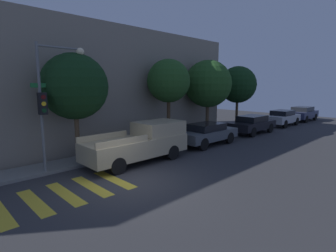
# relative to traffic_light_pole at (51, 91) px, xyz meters

# --- Properties ---
(ground_plane) EXTENTS (60.00, 60.00, 0.00)m
(ground_plane) POSITION_rel_traffic_light_pole_xyz_m (1.56, -3.37, -3.56)
(ground_plane) COLOR #333335
(sidewalk) EXTENTS (26.00, 1.66, 0.14)m
(sidewalk) POSITION_rel_traffic_light_pole_xyz_m (1.56, 0.66, -3.49)
(sidewalk) COLOR slate
(sidewalk) RESTS_ON ground
(building_row) EXTENTS (26.00, 6.00, 7.33)m
(building_row) POSITION_rel_traffic_light_pole_xyz_m (1.56, 4.89, 0.11)
(building_row) COLOR gray
(building_row) RESTS_ON ground
(crosswalk) EXTENTS (5.49, 2.60, 0.00)m
(crosswalk) POSITION_rel_traffic_light_pole_xyz_m (-1.21, -2.57, -3.55)
(crosswalk) COLOR gold
(crosswalk) RESTS_ON ground
(traffic_light_pole) EXTENTS (2.38, 0.56, 5.53)m
(traffic_light_pole) POSITION_rel_traffic_light_pole_xyz_m (0.00, 0.00, 0.00)
(traffic_light_pole) COLOR slate
(traffic_light_pole) RESTS_ON ground
(pickup_truck) EXTENTS (5.35, 1.96, 1.93)m
(pickup_truck) POSITION_rel_traffic_light_pole_xyz_m (3.77, -1.27, -2.58)
(pickup_truck) COLOR tan
(pickup_truck) RESTS_ON ground
(sedan_near_corner) EXTENTS (4.42, 1.80, 1.40)m
(sedan_near_corner) POSITION_rel_traffic_light_pole_xyz_m (9.10, -1.27, -2.79)
(sedan_near_corner) COLOR #4C5156
(sedan_near_corner) RESTS_ON ground
(sedan_middle) EXTENTS (4.59, 1.81, 1.44)m
(sedan_middle) POSITION_rel_traffic_light_pole_xyz_m (14.97, -1.27, -2.77)
(sedan_middle) COLOR black
(sedan_middle) RESTS_ON ground
(sedan_far_end) EXTENTS (4.34, 1.75, 1.48)m
(sedan_far_end) POSITION_rel_traffic_light_pole_xyz_m (20.74, -1.27, -2.75)
(sedan_far_end) COLOR #B7BABF
(sedan_far_end) RESTS_ON ground
(sedan_tail_of_row) EXTENTS (4.45, 1.88, 1.53)m
(sedan_tail_of_row) POSITION_rel_traffic_light_pole_xyz_m (25.90, -1.27, -2.73)
(sedan_tail_of_row) COLOR #2D3351
(sedan_tail_of_row) RESTS_ON ground
(tree_near_corner) EXTENTS (3.11, 3.11, 5.30)m
(tree_near_corner) POSITION_rel_traffic_light_pole_xyz_m (1.28, 0.55, 0.17)
(tree_near_corner) COLOR brown
(tree_near_corner) RESTS_ON ground
(tree_midblock) EXTENTS (2.72, 2.72, 5.43)m
(tree_midblock) POSITION_rel_traffic_light_pole_xyz_m (7.42, 0.55, 0.50)
(tree_midblock) COLOR #4C3823
(tree_midblock) RESTS_ON ground
(tree_far_end) EXTENTS (3.46, 3.46, 5.64)m
(tree_far_end) POSITION_rel_traffic_light_pole_xyz_m (11.46, 0.55, 0.35)
(tree_far_end) COLOR brown
(tree_far_end) RESTS_ON ground
(tree_behind_truck) EXTENTS (3.08, 3.08, 5.40)m
(tree_behind_truck) POSITION_rel_traffic_light_pole_xyz_m (15.56, 0.55, 0.30)
(tree_behind_truck) COLOR brown
(tree_behind_truck) RESTS_ON ground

